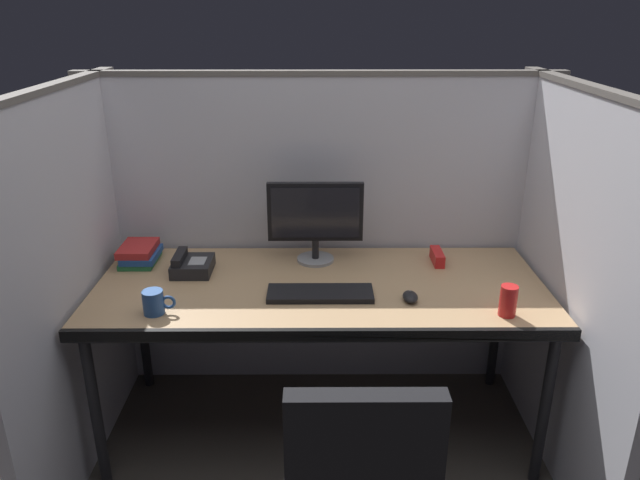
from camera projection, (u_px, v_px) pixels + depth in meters
The scene contains 13 objects.
ground_plane at pixel (320, 472), 2.53m from camera, with size 8.00×8.00×0.00m, color #423D38.
cubicle_partition_rear at pixel (320, 235), 2.93m from camera, with size 2.21×0.06×1.57m.
cubicle_partition_left at pixel (75, 284), 2.42m from camera, with size 0.06×1.41×1.57m.
cubicle_partition_right at pixel (564, 283), 2.43m from camera, with size 0.06×1.41×1.57m.
desk at pixel (320, 295), 2.54m from camera, with size 1.90×0.80×0.74m.
monitor_center at pixel (315, 217), 2.69m from camera, with size 0.43×0.17×0.37m.
keyboard_main at pixel (320, 293), 2.43m from camera, with size 0.43×0.15×0.02m, color black.
computer_mouse at pixel (410, 297), 2.39m from camera, with size 0.06×0.10×0.04m.
red_stapler at pixel (437, 257), 2.74m from camera, with size 0.04×0.15×0.06m, color red.
desk_phone at pixel (191, 265), 2.64m from camera, with size 0.17×0.19×0.09m.
book_stack at pixel (140, 254), 2.73m from camera, with size 0.16×0.21×0.08m.
coffee_mug at pixel (154, 302), 2.28m from camera, with size 0.13×0.08×0.09m.
soda_can at pixel (508, 301), 2.26m from camera, with size 0.07×0.07×0.12m, color red.
Camera 1 is at (-0.01, -1.99, 1.84)m, focal length 33.55 mm.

